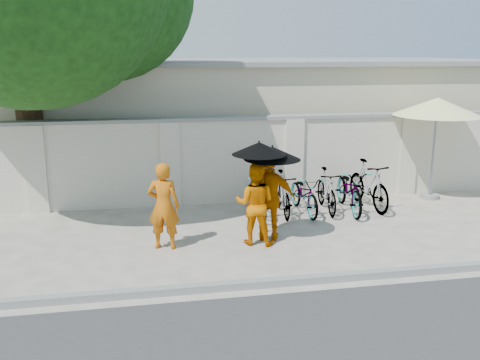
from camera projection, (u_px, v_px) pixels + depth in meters
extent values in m
plane|color=#BFB2A1|center=(235.00, 249.00, 10.01)|extent=(80.00, 80.00, 0.00)
cube|color=gray|center=(254.00, 284.00, 8.37)|extent=(40.00, 0.16, 0.12)
cube|color=beige|center=(253.00, 160.00, 13.00)|extent=(20.00, 0.30, 2.00)
cube|color=#C2B696|center=(259.00, 116.00, 16.66)|extent=(14.00, 6.00, 3.20)
cylinder|color=#49341C|center=(29.00, 112.00, 12.46)|extent=(0.60, 0.60, 4.40)
imported|color=#BC5D0B|center=(164.00, 206.00, 9.86)|extent=(0.68, 0.53, 1.64)
imported|color=#CB6400|center=(255.00, 204.00, 10.12)|extent=(0.93, 0.83, 1.58)
cylinder|color=black|center=(259.00, 174.00, 9.91)|extent=(0.02, 0.02, 0.98)
cone|color=black|center=(259.00, 148.00, 9.79)|extent=(1.01, 1.01, 0.23)
imported|color=#B65600|center=(270.00, 198.00, 10.29)|extent=(1.06, 0.66, 1.69)
cylinder|color=black|center=(272.00, 174.00, 10.10)|extent=(0.02, 0.02, 0.79)
cone|color=black|center=(272.00, 153.00, 10.00)|extent=(1.08, 1.08, 0.25)
cylinder|color=gray|center=(429.00, 196.00, 13.40)|extent=(0.48, 0.48, 0.10)
cylinder|color=gray|center=(433.00, 154.00, 13.14)|extent=(0.06, 0.06, 2.25)
cone|color=#F8F99C|center=(437.00, 107.00, 12.87)|extent=(2.58, 2.58, 0.43)
imported|color=gray|center=(259.00, 194.00, 11.98)|extent=(0.71, 1.87, 0.97)
imported|color=gray|center=(283.00, 194.00, 11.97)|extent=(0.58, 1.65, 0.98)
imported|color=gray|center=(305.00, 194.00, 12.12)|extent=(0.68, 1.72, 0.89)
imported|color=gray|center=(327.00, 191.00, 12.21)|extent=(0.60, 1.66, 0.98)
imported|color=gray|center=(350.00, 190.00, 12.23)|extent=(0.86, 1.98, 1.01)
imported|color=gray|center=(369.00, 185.00, 12.46)|extent=(0.68, 1.90, 1.12)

